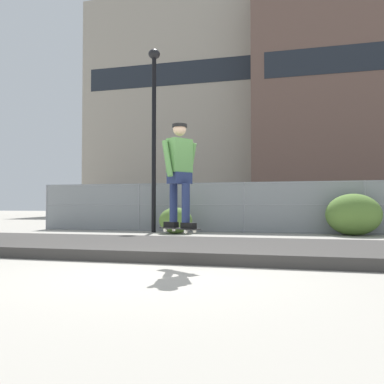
# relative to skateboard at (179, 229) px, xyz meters

# --- Properties ---
(ground_plane) EXTENTS (120.00, 120.00, 0.00)m
(ground_plane) POSITION_rel_skateboard_xyz_m (-0.18, -0.57, -0.62)
(ground_plane) COLOR #9E998E
(gravel_berm) EXTENTS (15.11, 3.54, 0.21)m
(gravel_berm) POSITION_rel_skateboard_xyz_m (-0.18, 2.10, -0.52)
(gravel_berm) COLOR #3D3A38
(gravel_berm) RESTS_ON ground_plane
(skateboard) EXTENTS (0.77, 0.61, 0.07)m
(skateboard) POSITION_rel_skateboard_xyz_m (0.00, 0.00, 0.00)
(skateboard) COLOR black
(skater) EXTENTS (0.65, 0.61, 1.68)m
(skater) POSITION_rel_skateboard_xyz_m (-0.00, -0.00, 0.96)
(skater) COLOR black
(skater) RESTS_ON skateboard
(chain_fence) EXTENTS (16.54, 0.06, 1.85)m
(chain_fence) POSITION_rel_skateboard_xyz_m (-0.18, 8.86, 0.31)
(chain_fence) COLOR gray
(chain_fence) RESTS_ON ground_plane
(street_lamp) EXTENTS (0.44, 0.44, 6.82)m
(street_lamp) POSITION_rel_skateboard_xyz_m (-3.42, 8.14, 3.62)
(street_lamp) COLOR black
(street_lamp) RESTS_ON ground_plane
(parked_car_near) EXTENTS (4.55, 2.25, 1.66)m
(parked_car_near) POSITION_rel_skateboard_xyz_m (-5.35, 11.53, 0.21)
(parked_car_near) COLOR navy
(parked_car_near) RESTS_ON ground_plane
(parked_car_mid) EXTENTS (4.48, 2.11, 1.66)m
(parked_car_mid) POSITION_rel_skateboard_xyz_m (0.68, 11.44, 0.21)
(parked_car_mid) COLOR maroon
(parked_car_mid) RESTS_ON ground_plane
(library_building) EXTENTS (27.54, 11.67, 24.45)m
(library_building) POSITION_rel_skateboard_xyz_m (-8.59, 41.91, 11.60)
(library_building) COLOR #9E9384
(library_building) RESTS_ON ground_plane
(shrub_left) EXTENTS (1.19, 0.98, 0.92)m
(shrub_left) POSITION_rel_skateboard_xyz_m (-2.43, 7.68, -0.16)
(shrub_left) COLOR #567A33
(shrub_left) RESTS_ON ground_plane
(shrub_center) EXTENTS (1.79, 1.46, 1.38)m
(shrub_center) POSITION_rel_skateboard_xyz_m (3.52, 8.34, 0.07)
(shrub_center) COLOR #567A33
(shrub_center) RESTS_ON ground_plane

